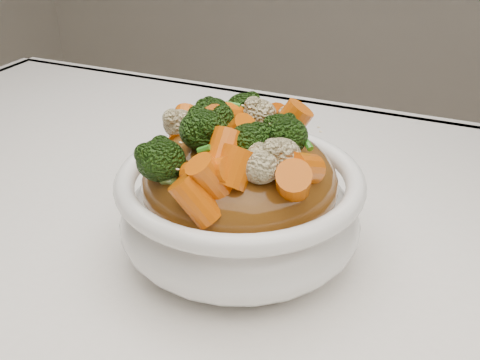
% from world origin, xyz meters
% --- Properties ---
extents(tablecloth, '(1.20, 0.80, 0.04)m').
position_xyz_m(tablecloth, '(0.00, 0.00, 0.73)').
color(tablecloth, white).
rests_on(tablecloth, dining_table).
extents(bowl, '(0.21, 0.21, 0.07)m').
position_xyz_m(bowl, '(-0.06, 0.04, 0.79)').
color(bowl, white).
rests_on(bowl, tablecloth).
extents(sauce_base, '(0.17, 0.17, 0.08)m').
position_xyz_m(sauce_base, '(-0.06, 0.04, 0.81)').
color(sauce_base, brown).
rests_on(sauce_base, bowl).
extents(carrots, '(0.17, 0.17, 0.04)m').
position_xyz_m(carrots, '(-0.06, 0.04, 0.87)').
color(carrots, '#CF5706').
rests_on(carrots, sauce_base).
extents(broccoli, '(0.17, 0.17, 0.04)m').
position_xyz_m(broccoli, '(-0.06, 0.04, 0.87)').
color(broccoli, black).
rests_on(broccoli, sauce_base).
extents(cauliflower, '(0.17, 0.17, 0.03)m').
position_xyz_m(cauliflower, '(-0.06, 0.04, 0.87)').
color(cauliflower, '#C4B686').
rests_on(cauliflower, sauce_base).
extents(scallions, '(0.12, 0.12, 0.02)m').
position_xyz_m(scallions, '(-0.06, 0.04, 0.87)').
color(scallions, '#29731A').
rests_on(scallions, sauce_base).
extents(sesame_seeds, '(0.15, 0.15, 0.01)m').
position_xyz_m(sesame_seeds, '(-0.06, 0.04, 0.87)').
color(sesame_seeds, beige).
rests_on(sesame_seeds, sauce_base).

